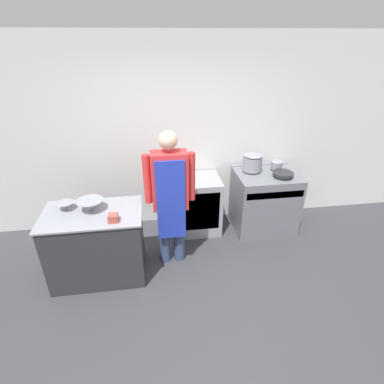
# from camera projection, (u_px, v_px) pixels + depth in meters

# --- Properties ---
(ground_plane) EXTENTS (14.00, 14.00, 0.00)m
(ground_plane) POSITION_uv_depth(u_px,v_px,m) (202.00, 326.00, 3.04)
(ground_plane) COLOR #38383D
(wall_back) EXTENTS (8.00, 0.05, 2.70)m
(wall_back) POSITION_uv_depth(u_px,v_px,m) (178.00, 137.00, 4.23)
(wall_back) COLOR white
(wall_back) RESTS_ON ground_plane
(prep_counter) EXTENTS (1.10, 0.68, 0.87)m
(prep_counter) POSITION_uv_depth(u_px,v_px,m) (97.00, 244.00, 3.52)
(prep_counter) COLOR #2D2D33
(prep_counter) RESTS_ON ground_plane
(stove) EXTENTS (0.87, 0.70, 0.90)m
(stove) POSITION_uv_depth(u_px,v_px,m) (264.00, 201.00, 4.44)
(stove) COLOR slate
(stove) RESTS_ON ground_plane
(fridge_unit) EXTENTS (0.72, 0.58, 0.83)m
(fridge_unit) POSITION_uv_depth(u_px,v_px,m) (195.00, 205.00, 4.40)
(fridge_unit) COLOR #93999E
(fridge_unit) RESTS_ON ground_plane
(person_cook) EXTENTS (0.59, 0.24, 1.73)m
(person_cook) POSITION_uv_depth(u_px,v_px,m) (170.00, 194.00, 3.50)
(person_cook) COLOR #38476B
(person_cook) RESTS_ON ground_plane
(mixing_bowl) EXTENTS (0.29, 0.29, 0.13)m
(mixing_bowl) POSITION_uv_depth(u_px,v_px,m) (91.00, 205.00, 3.34)
(mixing_bowl) COLOR gray
(mixing_bowl) RESTS_ON prep_counter
(small_bowl) EXTENTS (0.19, 0.19, 0.09)m
(small_bowl) POSITION_uv_depth(u_px,v_px,m) (65.00, 206.00, 3.37)
(small_bowl) COLOR gray
(small_bowl) RESTS_ON prep_counter
(plastic_tub) EXTENTS (0.10, 0.10, 0.09)m
(plastic_tub) POSITION_uv_depth(u_px,v_px,m) (113.00, 218.00, 3.15)
(plastic_tub) COLOR #B24C3F
(plastic_tub) RESTS_ON prep_counter
(stock_pot) EXTENTS (0.27, 0.27, 0.25)m
(stock_pot) POSITION_uv_depth(u_px,v_px,m) (252.00, 162.00, 4.25)
(stock_pot) COLOR gray
(stock_pot) RESTS_ON stove
(saute_pan) EXTENTS (0.28, 0.28, 0.05)m
(saute_pan) POSITION_uv_depth(u_px,v_px,m) (283.00, 174.00, 4.13)
(saute_pan) COLOR #262628
(saute_pan) RESTS_ON stove
(sauce_pot) EXTENTS (0.17, 0.17, 0.11)m
(sauce_pot) POSITION_uv_depth(u_px,v_px,m) (277.00, 165.00, 4.33)
(sauce_pot) COLOR gray
(sauce_pot) RESTS_ON stove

